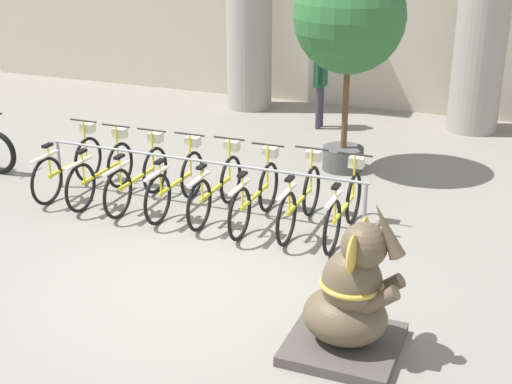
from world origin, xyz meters
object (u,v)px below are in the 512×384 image
bicycle_4 (217,187)px  potted_tree (349,22)px  bicycle_5 (256,195)px  bicycle_6 (300,200)px  bicycle_0 (69,165)px  bicycle_1 (102,172)px  elephant_statue (350,301)px  bicycle_2 (138,177)px  person_pedestrian (321,76)px  bicycle_3 (177,182)px  bicycle_7 (344,207)px

bicycle_4 → potted_tree: (1.14, 2.55, 2.02)m
bicycle_5 → bicycle_6: same height
bicycle_0 → bicycle_1: same height
bicycle_5 → elephant_statue: 3.21m
bicycle_2 → person_pedestrian: bearing=75.1°
bicycle_2 → bicycle_5: 1.86m
bicycle_3 → bicycle_4: bearing=2.4°
bicycle_4 → bicycle_6: bearing=0.4°
bicycle_6 → person_pedestrian: person_pedestrian is taller
bicycle_2 → elephant_statue: 4.61m
bicycle_0 → person_pedestrian: size_ratio=1.02×
bicycle_0 → potted_tree: size_ratio=0.52×
potted_tree → bicycle_0: bearing=-144.9°
bicycle_6 → bicycle_2: bearing=-178.6°
person_pedestrian → bicycle_2: bearing=-104.9°
bicycle_3 → potted_tree: bearing=55.6°
elephant_statue → potted_tree: size_ratio=0.48×
bicycle_3 → bicycle_5: same height
bicycle_3 → elephant_statue: (3.23, -2.55, 0.14)m
bicycle_6 → potted_tree: size_ratio=0.52×
elephant_statue → bicycle_0: bearing=153.2°
bicycle_0 → bicycle_5: 3.10m
bicycle_1 → bicycle_4: 1.86m
bicycle_2 → bicycle_3: same height
bicycle_4 → bicycle_3: bearing=-177.6°
bicycle_4 → bicycle_5: bearing=-6.3°
bicycle_0 → bicycle_7: (4.34, -0.03, 0.00)m
bicycle_4 → potted_tree: bearing=65.9°
bicycle_4 → bicycle_7: bearing=-0.9°
person_pedestrian → bicycle_6: bearing=-75.9°
bicycle_5 → person_pedestrian: (-0.58, 4.83, 0.62)m
elephant_statue → person_pedestrian: person_pedestrian is taller
bicycle_5 → bicycle_1: bearing=179.6°
bicycle_2 → potted_tree: bearing=47.5°
bicycle_4 → bicycle_7: (1.86, -0.03, 0.00)m
bicycle_2 → bicycle_5: same height
bicycle_6 → elephant_statue: bearing=-62.0°
bicycle_1 → bicycle_5: 2.48m
bicycle_0 → bicycle_7: size_ratio=1.00×
bicycle_6 → elephant_statue: size_ratio=1.09×
person_pedestrian → potted_tree: size_ratio=0.51×
elephant_statue → bicycle_6: bearing=118.0°
bicycle_3 → elephant_statue: bearing=-38.3°
bicycle_6 → person_pedestrian: size_ratio=1.02×
bicycle_0 → elephant_statue: 5.71m
bicycle_0 → bicycle_4: 2.48m
bicycle_4 → person_pedestrian: (0.04, 4.77, 0.62)m
bicycle_6 → person_pedestrian: bearing=104.1°
bicycle_1 → potted_tree: 4.45m
bicycle_2 → bicycle_0: bearing=177.7°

